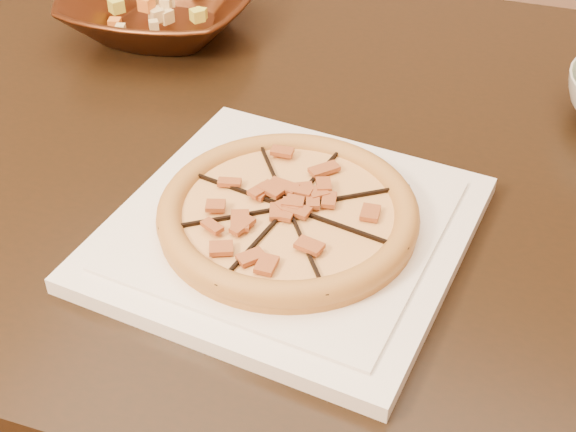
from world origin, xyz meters
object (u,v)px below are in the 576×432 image
dining_table (272,192)px  bronze_bowl (161,10)px  plate (288,231)px  pizza (288,213)px

dining_table → bronze_bowl: bronze_bowl is taller
plate → pizza: bearing=76.5°
dining_table → plate: bearing=-61.6°
pizza → bronze_bowl: 0.50m
pizza → bronze_bowl: size_ratio=0.96×
plate → bronze_bowl: bronze_bowl is taller
plate → pizza: (0.00, 0.00, 0.02)m
dining_table → bronze_bowl: (-0.25, 0.18, 0.13)m
dining_table → pizza: size_ratio=5.84×
dining_table → bronze_bowl: size_ratio=5.61×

